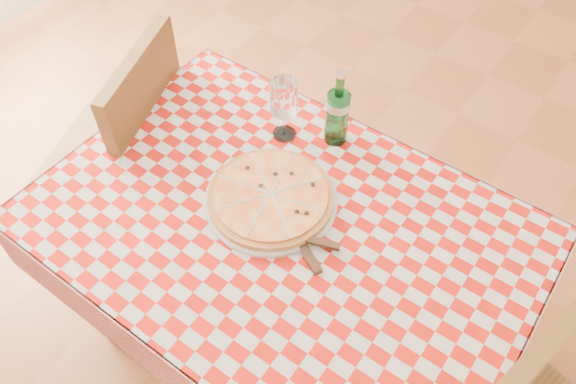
% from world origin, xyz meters
% --- Properties ---
extents(dining_table, '(1.20, 0.80, 0.75)m').
position_xyz_m(dining_table, '(0.00, 0.00, 0.66)').
color(dining_table, brown).
rests_on(dining_table, ground).
extents(tablecloth, '(1.30, 0.90, 0.01)m').
position_xyz_m(tablecloth, '(0.00, 0.00, 0.75)').
color(tablecloth, '#A8140A').
rests_on(tablecloth, dining_table).
extents(chair_far, '(0.55, 0.55, 0.96)m').
position_xyz_m(chair_far, '(-0.71, 0.08, 0.55)').
color(chair_far, brown).
rests_on(chair_far, ground).
extents(pizza_plate, '(0.43, 0.43, 0.05)m').
position_xyz_m(pizza_plate, '(-0.07, 0.04, 0.78)').
color(pizza_plate, '#CE8844').
rests_on(pizza_plate, tablecloth).
extents(water_bottle, '(0.09, 0.09, 0.25)m').
position_xyz_m(water_bottle, '(-0.05, 0.35, 0.88)').
color(water_bottle, '#186128').
rests_on(water_bottle, tablecloth).
extents(wine_glass, '(0.09, 0.09, 0.20)m').
position_xyz_m(wine_glass, '(-0.19, 0.27, 0.86)').
color(wine_glass, white).
rests_on(wine_glass, tablecloth).
extents(cutlery, '(0.27, 0.23, 0.03)m').
position_xyz_m(cutlery, '(0.07, -0.02, 0.77)').
color(cutlery, silver).
rests_on(cutlery, tablecloth).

